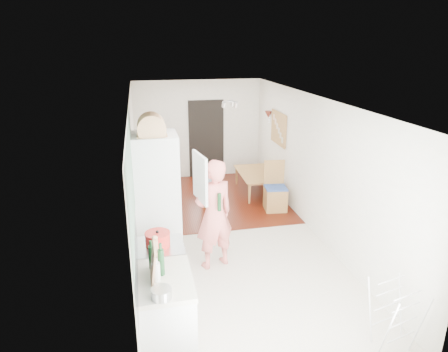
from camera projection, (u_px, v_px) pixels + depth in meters
name	position (u px, v px, depth m)	size (l,w,h in m)	color
room_shell	(228.00, 172.00, 6.93)	(3.20, 7.00, 2.50)	white
floor	(228.00, 236.00, 7.33)	(3.20, 7.00, 0.01)	silver
wood_floor_overlay	(210.00, 199.00, 9.04)	(3.20, 3.30, 0.01)	#571908
sage_wall_panel	(132.00, 184.00, 4.57)	(0.02, 3.00, 1.30)	gray
tile_splashback	(137.00, 262.00, 4.28)	(0.02, 1.90, 0.50)	black
doorway_recess	(206.00, 139.00, 10.27)	(0.90, 0.04, 2.00)	black
base_cabinet	(166.00, 314.00, 4.57)	(0.60, 0.90, 0.86)	silver
worktop	(164.00, 280.00, 4.43)	(0.62, 0.92, 0.06)	#EBE5C8
range_cooker	(162.00, 278.00, 5.26)	(0.60, 0.60, 0.88)	silver
cooker_top	(160.00, 247.00, 5.12)	(0.60, 0.60, 0.04)	#BABABC
fridge_housing	(158.00, 204.00, 6.01)	(0.66, 0.66, 2.15)	silver
fridge_door	(200.00, 178.00, 5.70)	(0.56, 0.04, 0.70)	silver
fridge_interior	(177.00, 173.00, 5.92)	(0.02, 0.52, 0.66)	white
pinboard	(279.00, 128.00, 8.90)	(0.03, 0.90, 0.70)	tan
pinboard_frame	(278.00, 128.00, 8.90)	(0.01, 0.94, 0.74)	#A06639
wall_sconce	(268.00, 114.00, 9.43)	(0.18, 0.18, 0.16)	maroon
person	(214.00, 205.00, 6.06)	(0.76, 0.50, 2.07)	#ED766E
dining_table	(257.00, 184.00, 9.35)	(1.20, 0.67, 0.42)	#A06639
dining_chair	(276.00, 187.00, 8.30)	(0.44, 0.44, 1.04)	#A06639
stool	(209.00, 197.00, 8.62)	(0.29, 0.29, 0.38)	#A06639
grey_drape	(209.00, 185.00, 8.54)	(0.39, 0.39, 0.18)	gray
drying_rack	(395.00, 317.00, 4.56)	(0.42, 0.38, 0.82)	silver
bread_bin	(151.00, 128.00, 5.55)	(0.41, 0.39, 0.22)	tan
red_casserole	(158.00, 239.00, 5.06)	(0.32, 0.32, 0.19)	red
steel_pan	(162.00, 293.00, 4.05)	(0.21, 0.21, 0.11)	#BABABC
held_bottle	(219.00, 202.00, 5.89)	(0.06, 0.06, 0.27)	#163E1D
bottle_a	(152.00, 257.00, 4.55)	(0.07, 0.07, 0.28)	#163E1D
bottle_b	(161.00, 262.00, 4.42)	(0.07, 0.07, 0.31)	#163E1D
bottle_c	(156.00, 272.00, 4.32)	(0.09, 0.09, 0.22)	silver
pepper_mill_front	(156.00, 247.00, 4.86)	(0.05, 0.05, 0.20)	tan
pepper_mill_back	(155.00, 247.00, 4.85)	(0.05, 0.05, 0.20)	tan
chopping_boards	(153.00, 264.00, 4.30)	(0.04, 0.30, 0.41)	tan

